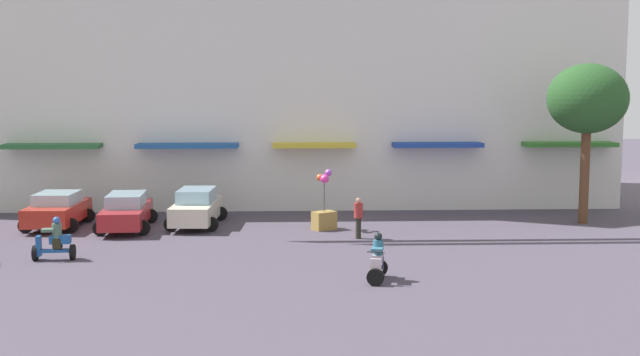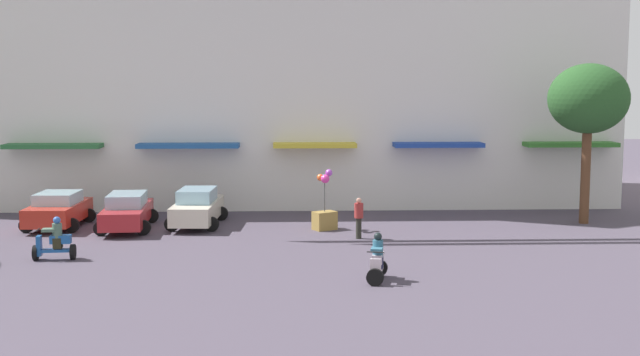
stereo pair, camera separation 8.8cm
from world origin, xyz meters
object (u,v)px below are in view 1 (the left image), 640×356
(plaza_tree_1, at_px, (588,100))
(scooter_rider_0, at_px, (54,242))
(parked_car_1, at_px, (127,211))
(pedestrian_0, at_px, (358,216))
(parked_car_0, at_px, (57,210))
(scooter_rider_3, at_px, (378,261))
(parked_car_2, at_px, (197,207))
(balloon_vendor_cart, at_px, (324,211))

(plaza_tree_1, xyz_separation_m, scooter_rider_0, (-20.53, -6.28, -4.63))
(parked_car_1, distance_m, pedestrian_0, 9.61)
(parked_car_0, xyz_separation_m, scooter_rider_3, (12.23, -9.41, -0.15))
(scooter_rider_3, distance_m, pedestrian_0, 6.56)
(parked_car_2, distance_m, balloon_vendor_cart, 5.42)
(plaza_tree_1, height_order, parked_car_2, plaza_tree_1)
(parked_car_1, xyz_separation_m, balloon_vendor_cart, (8.08, -0.44, 0.03))
(parked_car_2, xyz_separation_m, balloon_vendor_cart, (5.30, -1.12, -0.01))
(parked_car_0, relative_size, pedestrian_0, 2.48)
(parked_car_1, xyz_separation_m, scooter_rider_3, (9.30, -8.92, -0.15))
(plaza_tree_1, xyz_separation_m, parked_car_1, (-19.23, -0.64, -4.50))
(plaza_tree_1, xyz_separation_m, pedestrian_0, (-9.92, -3.01, -4.35))
(parked_car_1, xyz_separation_m, pedestrian_0, (9.31, -2.37, 0.15))
(plaza_tree_1, relative_size, balloon_vendor_cart, 2.73)
(pedestrian_0, bearing_deg, balloon_vendor_cart, 122.59)
(scooter_rider_0, bearing_deg, parked_car_2, 57.18)
(plaza_tree_1, relative_size, pedestrian_0, 4.28)
(plaza_tree_1, xyz_separation_m, parked_car_2, (-16.45, 0.04, -4.46))
(parked_car_0, relative_size, scooter_rider_0, 2.65)
(plaza_tree_1, xyz_separation_m, balloon_vendor_cart, (-11.15, -1.08, -4.47))
(pedestrian_0, bearing_deg, scooter_rider_0, -162.83)
(parked_car_1, relative_size, parked_car_2, 1.04)
(parked_car_0, height_order, scooter_rider_0, scooter_rider_0)
(plaza_tree_1, bearing_deg, balloon_vendor_cart, -174.46)
(plaza_tree_1, relative_size, parked_car_0, 1.73)
(parked_car_0, xyz_separation_m, balloon_vendor_cart, (11.01, -0.93, 0.03))
(scooter_rider_3, bearing_deg, parked_car_1, 136.21)
(plaza_tree_1, relative_size, scooter_rider_0, 4.58)
(plaza_tree_1, relative_size, scooter_rider_3, 4.63)
(parked_car_2, bearing_deg, scooter_rider_0, -122.82)
(balloon_vendor_cart, bearing_deg, parked_car_1, 176.86)
(scooter_rider_0, distance_m, scooter_rider_3, 11.09)
(plaza_tree_1, bearing_deg, parked_car_2, 179.85)
(parked_car_0, distance_m, scooter_rider_0, 6.35)
(parked_car_0, relative_size, balloon_vendor_cart, 1.58)
(parked_car_1, xyz_separation_m, scooter_rider_0, (-1.30, -5.64, -0.13))
(parked_car_0, xyz_separation_m, pedestrian_0, (12.24, -2.86, 0.15))
(balloon_vendor_cart, bearing_deg, parked_car_2, 168.02)
(parked_car_0, bearing_deg, scooter_rider_0, -75.12)
(parked_car_1, distance_m, scooter_rider_3, 12.88)
(plaza_tree_1, height_order, balloon_vendor_cart, plaza_tree_1)
(scooter_rider_0, bearing_deg, balloon_vendor_cart, 29.01)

